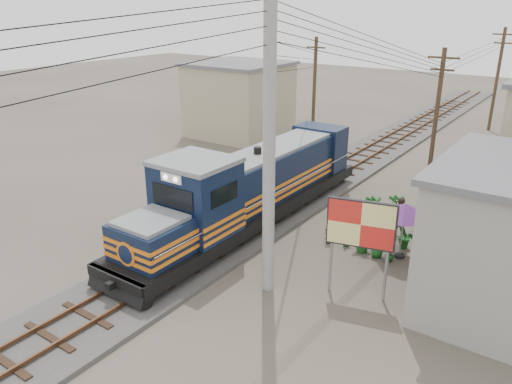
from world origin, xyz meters
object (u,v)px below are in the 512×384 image
Objects in this scene: locomotive at (250,190)px; billboard at (361,227)px; market_umbrella at (405,210)px; vendor at (400,217)px.

locomotive reaches higher than billboard.
vendor is at bearing 111.42° from market_umbrella.
vendor is (-0.71, 1.81, -1.08)m from market_umbrella.
locomotive is at bearing 30.14° from vendor.
locomotive reaches higher than vendor.
locomotive is at bearing 143.23° from billboard.
locomotive is 4.41× the size of billboard.
billboard is 1.38× the size of market_umbrella.
market_umbrella is (6.39, 0.88, 0.30)m from locomotive.
vendor is (-0.46, 5.25, -1.64)m from billboard.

